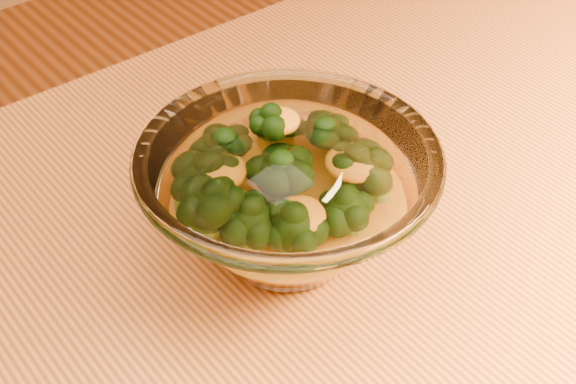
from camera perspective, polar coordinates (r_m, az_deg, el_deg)
The scene contains 3 objects.
glass_bowl at distance 0.50m, azimuth -0.00°, elevation -0.35°, with size 0.19×0.19×0.08m.
cheese_sauce at distance 0.52m, azimuth 0.00°, elevation -1.84°, with size 0.11×0.11×0.03m, color #FFA015.
broccoli_heap at distance 0.50m, azimuth -0.98°, elevation 0.67°, with size 0.13×0.12×0.07m.
Camera 1 is at (-0.27, -0.17, 1.13)m, focal length 50.00 mm.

